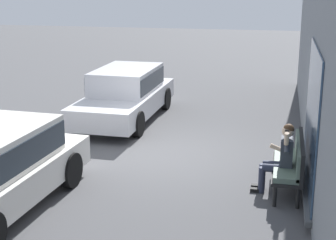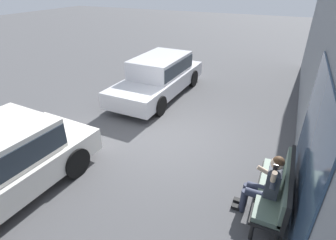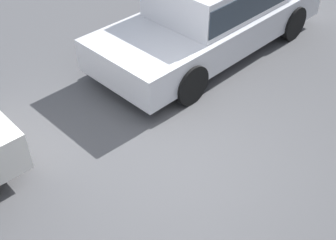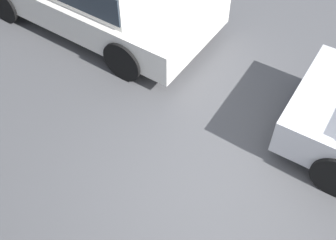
{
  "view_description": "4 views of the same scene",
  "coord_description": "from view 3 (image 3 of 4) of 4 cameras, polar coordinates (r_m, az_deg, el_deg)",
  "views": [
    {
      "loc": [
        10.78,
        2.6,
        3.85
      ],
      "look_at": [
        1.1,
        0.44,
        1.12
      ],
      "focal_mm": 55.0,
      "sensor_mm": 36.0,
      "label": 1
    },
    {
      "loc": [
        5.57,
        2.6,
        3.92
      ],
      "look_at": [
        1.11,
        0.51,
        1.24
      ],
      "focal_mm": 28.0,
      "sensor_mm": 36.0,
      "label": 2
    },
    {
      "loc": [
        2.91,
        2.6,
        4.01
      ],
      "look_at": [
        0.49,
        0.27,
        1.24
      ],
      "focal_mm": 45.0,
      "sensor_mm": 36.0,
      "label": 3
    },
    {
      "loc": [
        -0.82,
        2.6,
        4.69
      ],
      "look_at": [
        0.66,
        0.13,
        1.25
      ],
      "focal_mm": 45.0,
      "sensor_mm": 36.0,
      "label": 4
    }
  ],
  "objects": [
    {
      "name": "ground_plane",
      "position": [
        5.6,
        1.44,
        -6.31
      ],
      "size": [
        60.0,
        60.0,
        0.0
      ],
      "primitive_type": "plane",
      "color": "#4C4C4F"
    },
    {
      "name": "parked_car_near",
      "position": [
        7.76,
        6.48,
        14.68
      ],
      "size": [
        4.71,
        1.88,
        1.44
      ],
      "color": "silver",
      "rests_on": "ground_plane"
    }
  ]
}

